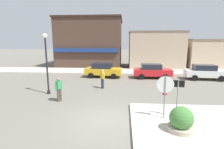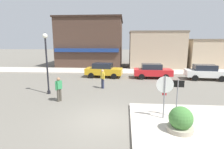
# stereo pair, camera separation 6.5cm
# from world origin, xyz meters

# --- Properties ---
(ground_plane) EXTENTS (160.00, 160.00, 0.00)m
(ground_plane) POSITION_xyz_m (0.00, 0.00, 0.00)
(ground_plane) COLOR #6B665B
(sidewalk_corner) EXTENTS (6.40, 4.80, 0.15)m
(sidewalk_corner) POSITION_xyz_m (4.50, -0.26, 0.07)
(sidewalk_corner) COLOR beige
(sidewalk_corner) RESTS_ON ground
(kerb_far) EXTENTS (80.00, 4.00, 0.15)m
(kerb_far) POSITION_xyz_m (0.00, 14.44, 0.07)
(kerb_far) COLOR beige
(kerb_far) RESTS_ON ground
(stop_sign) EXTENTS (0.82, 0.10, 2.30)m
(stop_sign) POSITION_xyz_m (2.92, 0.13, 1.52)
(stop_sign) COLOR gray
(stop_sign) RESTS_ON ground
(one_way_sign) EXTENTS (0.60, 0.08, 2.10)m
(one_way_sign) POSITION_xyz_m (3.58, 0.30, 1.33)
(one_way_sign) COLOR gray
(one_way_sign) RESTS_ON ground
(planter) EXTENTS (1.10, 1.10, 1.23)m
(planter) POSITION_xyz_m (3.37, -1.11, 0.56)
(planter) COLOR #ADA38E
(planter) RESTS_ON ground
(lamp_post) EXTENTS (0.36, 0.36, 4.54)m
(lamp_post) POSITION_xyz_m (-4.77, 4.18, 2.96)
(lamp_post) COLOR black
(lamp_post) RESTS_ON ground
(parked_car_nearest) EXTENTS (4.13, 2.14, 1.56)m
(parked_car_nearest) POSITION_xyz_m (-1.40, 10.79, 0.81)
(parked_car_nearest) COLOR gold
(parked_car_nearest) RESTS_ON ground
(parked_car_second) EXTENTS (4.01, 1.90, 1.56)m
(parked_car_second) POSITION_xyz_m (3.92, 10.64, 0.81)
(parked_car_second) COLOR red
(parked_car_second) RESTS_ON ground
(parked_car_third) EXTENTS (4.14, 2.15, 1.56)m
(parked_car_third) POSITION_xyz_m (9.31, 10.30, 0.81)
(parked_car_third) COLOR white
(parked_car_third) RESTS_ON ground
(pedestrian_crossing_near) EXTENTS (0.38, 0.51, 1.61)m
(pedestrian_crossing_near) POSITION_xyz_m (-0.89, 6.07, 0.87)
(pedestrian_crossing_near) COLOR #2D334C
(pedestrian_crossing_near) RESTS_ON ground
(pedestrian_crossing_far) EXTENTS (0.37, 0.53, 1.61)m
(pedestrian_crossing_far) POSITION_xyz_m (-3.34, 2.60, 0.87)
(pedestrian_crossing_far) COLOR #4C473D
(pedestrian_crossing_far) RESTS_ON ground
(building_corner_shop) EXTENTS (9.94, 10.04, 7.52)m
(building_corner_shop) POSITION_xyz_m (-4.53, 21.20, 3.76)
(building_corner_shop) COLOR #473328
(building_corner_shop) RESTS_ON ground
(building_storefront_left_near) EXTENTS (7.85, 5.35, 5.36)m
(building_storefront_left_near) POSITION_xyz_m (5.50, 18.63, 2.69)
(building_storefront_left_near) COLOR tan
(building_storefront_left_near) RESTS_ON ground
(building_storefront_left_mid) EXTENTS (7.73, 8.03, 4.26)m
(building_storefront_left_mid) POSITION_xyz_m (13.76, 20.01, 2.13)
(building_storefront_left_mid) COLOR tan
(building_storefront_left_mid) RESTS_ON ground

